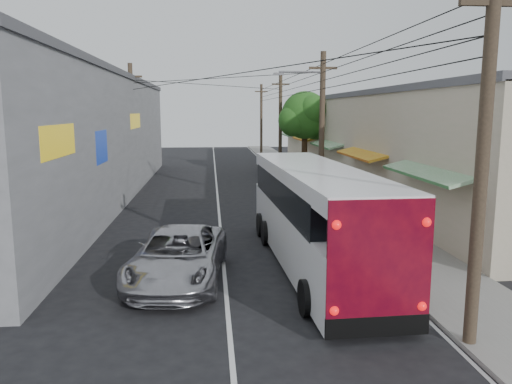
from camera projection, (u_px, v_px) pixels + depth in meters
ground at (228, 318)px, 12.42m from camera, size 120.00×120.00×0.00m
sidewalk at (316, 189)px, 32.66m from camera, size 3.00×80.00×0.12m
building_right at (375, 140)px, 34.53m from camera, size 7.09×40.00×6.25m
building_left at (69, 137)px, 28.76m from camera, size 7.20×36.00×7.25m
utility_poles at (265, 126)px, 32.02m from camera, size 11.80×45.28×8.00m
street_tree at (306, 117)px, 37.86m from camera, size 4.40×4.00×6.60m
coach_bus at (314, 215)px, 16.44m from camera, size 3.01×11.61×3.32m
jeepney at (178, 256)px, 15.04m from camera, size 3.17×5.88×1.57m
parked_suv at (302, 190)px, 27.35m from camera, size 2.38×5.59×1.61m
parked_car_mid at (278, 172)px, 36.93m from camera, size 2.01×4.04×1.32m
parked_car_far at (270, 164)px, 42.03m from camera, size 1.40×4.01×1.32m
pedestrian_near at (376, 200)px, 24.14m from camera, size 0.61×0.48×1.49m
pedestrian_far at (347, 184)px, 28.52m from camera, size 1.01×0.91×1.69m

